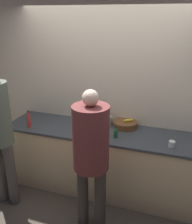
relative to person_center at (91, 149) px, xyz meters
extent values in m
plane|color=#4C4238|center=(-0.11, 0.33, -1.04)|extent=(14.00, 14.00, 0.00)
cube|color=beige|center=(-0.11, 1.07, 0.26)|extent=(5.20, 0.06, 2.60)
cube|color=beige|center=(-0.11, 0.73, -0.60)|extent=(2.63, 0.70, 0.89)
cube|color=#383D42|center=(-0.11, 0.73, -0.13)|extent=(2.66, 0.73, 0.03)
cylinder|color=#4C4742|center=(-1.29, 0.04, -0.60)|extent=(0.13, 0.13, 0.89)
cylinder|color=#4C4742|center=(-1.11, 0.04, -0.60)|extent=(0.13, 0.13, 0.89)
cylinder|color=#38332D|center=(-0.11, 0.00, -0.63)|extent=(0.13, 0.13, 0.82)
cylinder|color=#38332D|center=(0.11, 0.00, -0.63)|extent=(0.13, 0.13, 0.82)
cylinder|color=brown|center=(0.00, 0.00, 0.13)|extent=(0.39, 0.39, 0.71)
sphere|color=beige|center=(0.00, 0.00, 0.58)|extent=(0.17, 0.17, 0.17)
cylinder|color=brown|center=(0.18, 0.92, -0.07)|extent=(0.33, 0.33, 0.09)
ellipsoid|color=yellow|center=(0.22, 0.92, -0.01)|extent=(0.15, 0.12, 0.04)
cylinder|color=#ADA393|center=(-0.08, 0.94, -0.06)|extent=(0.11, 0.11, 0.12)
cylinder|color=#99754C|center=(-0.09, 0.94, 0.06)|extent=(0.01, 0.06, 0.25)
cylinder|color=#99754C|center=(-0.07, 0.95, 0.06)|extent=(0.03, 0.05, 0.25)
cylinder|color=#99754C|center=(-0.08, 0.93, 0.06)|extent=(0.05, 0.01, 0.25)
cylinder|color=#236033|center=(0.13, 0.58, -0.06)|extent=(0.05, 0.05, 0.11)
cylinder|color=#236033|center=(0.13, 0.58, 0.01)|extent=(0.02, 0.02, 0.03)
cylinder|color=black|center=(0.13, 0.58, 0.03)|extent=(0.03, 0.03, 0.01)
cylinder|color=red|center=(-1.09, 0.51, -0.03)|extent=(0.05, 0.05, 0.17)
cylinder|color=red|center=(-1.09, 0.51, 0.08)|extent=(0.02, 0.02, 0.05)
cylinder|color=black|center=(-1.09, 0.51, 0.11)|extent=(0.03, 0.03, 0.02)
cylinder|color=white|center=(0.82, 0.54, -0.08)|extent=(0.07, 0.07, 0.08)
camera|label=1|loc=(0.79, -2.20, 1.34)|focal=40.00mm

